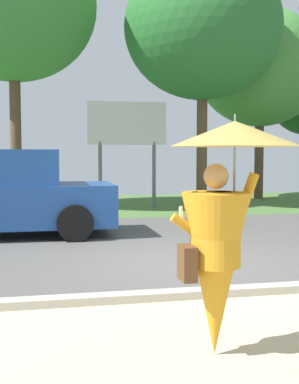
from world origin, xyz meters
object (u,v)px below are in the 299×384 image
at_px(monk_pedestrian, 221,226).
at_px(tree_center_back, 203,28).
at_px(roadside_billboard, 127,131).
at_px(tree_left_far, 260,68).
at_px(tree_right_far, 13,5).

height_order(monk_pedestrian, tree_center_back, tree_center_back).
relative_size(roadside_billboard, tree_left_far, 0.47).
bearing_deg(tree_center_back, tree_left_far, 37.64).
height_order(monk_pedestrian, tree_left_far, tree_left_far).
distance_m(monk_pedestrian, roadside_billboard, 12.54).
height_order(monk_pedestrian, tree_right_far, tree_right_far).
relative_size(tree_left_far, tree_right_far, 0.83).
bearing_deg(monk_pedestrian, tree_left_far, 59.57).
xyz_separation_m(monk_pedestrian, tree_left_far, (6.98, 14.92, 4.02)).
bearing_deg(tree_center_back, roadside_billboard, -178.61).
xyz_separation_m(roadside_billboard, tree_right_far, (-3.58, 0.64, 4.00)).
bearing_deg(roadside_billboard, tree_left_far, 23.59).
distance_m(monk_pedestrian, tree_right_far, 14.31).
bearing_deg(roadside_billboard, monk_pedestrian, -95.60).
bearing_deg(roadside_billboard, tree_right_far, 169.86).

